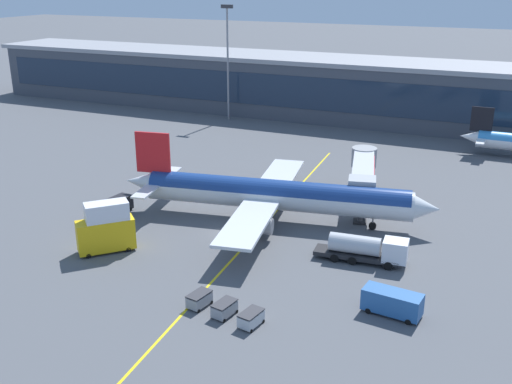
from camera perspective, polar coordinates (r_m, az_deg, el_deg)
name	(u,v)px	position (r m, az deg, el deg)	size (l,w,h in m)	color
ground_plane	(226,234)	(79.26, -2.82, -3.93)	(700.00, 700.00, 0.00)	#515459
apron_lead_in_line	(257,232)	(79.51, 0.11, -3.82)	(0.30, 80.00, 0.01)	yellow
terminal_building	(364,90)	(142.28, 10.12, 9.41)	(199.57, 18.77, 13.84)	#424751
main_airliner	(274,194)	(82.03, 1.72, -0.24)	(43.43, 34.71, 11.36)	silver
jet_bridge	(363,172)	(89.73, 10.06, 1.91)	(7.54, 18.46, 6.46)	#B2B7BC
fuel_tanker	(367,249)	(72.02, 10.43, -5.27)	(10.98, 3.47, 3.25)	#232326
lavatory_truck	(393,302)	(62.19, 12.82, -10.06)	(6.01, 2.90, 2.50)	#285B9E
crew_van	(116,206)	(87.17, -13.10, -1.25)	(2.58, 5.18, 2.30)	black
catering_lift	(106,228)	(75.28, -13.95, -3.31)	(6.48, 6.66, 6.30)	yellow
baggage_cart_0	(199,299)	(62.66, -5.37, -10.03)	(2.03, 2.88, 1.48)	gray
baggage_cart_1	(224,309)	(60.92, -3.00, -10.91)	(2.03, 2.88, 1.48)	gray
baggage_cart_2	(251,318)	(59.29, -0.48, -11.82)	(2.03, 2.88, 1.48)	#B2B7BC
apron_light_mast_0	(228,55)	(139.88, -2.69, 12.80)	(2.80, 0.50, 25.69)	gray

